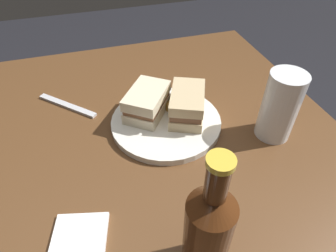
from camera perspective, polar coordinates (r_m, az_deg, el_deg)
The scene contains 11 objects.
dining_table at distance 0.95m, azimuth 0.30°, elevation -20.40°, with size 1.03×0.83×0.77m, color brown.
plate at distance 0.69m, azimuth -0.39°, elevation 0.83°, with size 0.26×0.26×0.02m, color silver.
sandwich_half_left at distance 0.67m, azimuth 3.83°, elevation 4.30°, with size 0.14×0.12×0.07m.
sandwich_half_right at distance 0.68m, azimuth -4.19°, elevation 4.75°, with size 0.14×0.13×0.06m.
potato_wedge_front at distance 0.71m, azimuth -2.68°, elevation 4.15°, with size 0.05×0.02×0.02m, color gold.
potato_wedge_middle at distance 0.73m, azimuth -2.71°, elevation 5.27°, with size 0.05×0.02×0.01m, color #AD702D.
potato_wedge_back at distance 0.69m, azimuth 1.35°, elevation 3.21°, with size 0.05×0.02×0.02m, color #B77F33.
pint_glass at distance 0.67m, azimuth 21.14°, elevation 2.95°, with size 0.08×0.08×0.16m.
cider_bottle at distance 0.42m, azimuth 7.91°, elevation -19.98°, with size 0.07×0.07×0.24m.
napkin at distance 0.53m, azimuth -17.42°, elevation -21.55°, with size 0.11×0.09×0.01m, color white.
fork at distance 0.79m, azimuth -19.41°, elevation 3.88°, with size 0.18×0.02×0.01m, color silver.
Camera 1 is at (0.42, -0.13, 1.23)m, focal length 30.66 mm.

